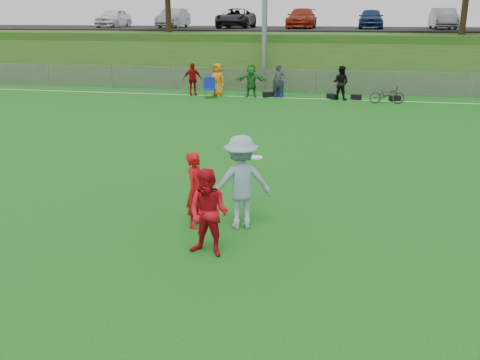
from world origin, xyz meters
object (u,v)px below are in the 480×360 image
(player_red_center, at_px, (209,213))
(frisbee, at_px, (256,157))
(player_red_left, at_px, (196,190))
(player_blue, at_px, (241,182))
(bicycle, at_px, (387,95))
(recycling_bin, at_px, (278,88))

(player_red_center, relative_size, frisbee, 5.39)
(frisbee, bearing_deg, player_red_left, -129.66)
(player_red_left, height_order, player_blue, player_blue)
(player_red_left, bearing_deg, frisbee, -31.00)
(player_red_left, relative_size, bicycle, 0.94)
(frisbee, bearing_deg, bicycle, 76.76)
(player_red_left, xyz_separation_m, frisbee, (1.01, 1.22, 0.41))
(player_red_center, bearing_deg, frisbee, 93.11)
(player_red_center, height_order, recycling_bin, player_red_center)
(frisbee, distance_m, bicycle, 16.09)
(player_blue, bearing_deg, bicycle, -126.20)
(player_red_left, distance_m, recycling_bin, 18.14)
(recycling_bin, relative_size, bicycle, 0.51)
(player_red_center, bearing_deg, recycling_bin, 106.48)
(player_blue, distance_m, recycling_bin, 18.08)
(player_red_left, height_order, player_red_center, player_red_center)
(player_red_left, bearing_deg, player_red_center, -146.19)
(player_blue, height_order, recycling_bin, player_blue)
(player_blue, relative_size, bicycle, 1.16)
(frisbee, xyz_separation_m, recycling_bin, (-1.78, 16.90, -0.77))
(player_red_left, bearing_deg, player_blue, -73.50)
(player_red_center, distance_m, recycling_bin, 19.46)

